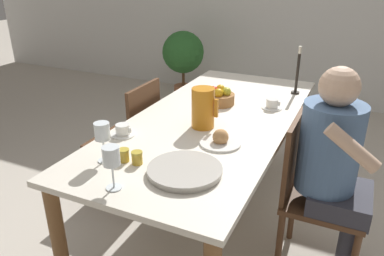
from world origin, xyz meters
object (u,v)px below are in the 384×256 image
Objects in this scene: teacup_near_person at (123,131)px; jam_jar_red at (124,155)px; chair_opposite at (131,138)px; person_seated at (334,162)px; fruit_bowl at (220,97)px; candlestick_tall at (297,75)px; chair_person_side at (312,192)px; jam_jar_amber at (137,157)px; red_pitcher at (204,108)px; teacup_across at (272,104)px; bread_plate at (220,140)px; serving_tray at (185,170)px; potted_plant at (183,56)px; wine_glass_water at (102,133)px; wine_glass_juice at (111,158)px.

teacup_near_person is 0.30m from jam_jar_red.
person_seated reaches higher than chair_opposite.
chair_opposite is at bearing -98.40° from person_seated.
fruit_bowl is 0.58× the size of candlestick_tall.
jam_jar_amber is (-0.74, -0.56, 0.32)m from chair_person_side.
chair_person_side is 14.50× the size of jam_jar_amber.
jam_jar_red is at bearing -108.50° from red_pitcher.
chair_opposite is 1.01m from teacup_across.
bread_plate reaches higher than jam_jar_amber.
red_pitcher is 0.68× the size of candlestick_tall.
serving_tray is at bearing -78.27° from fruit_bowl.
candlestick_tall is (0.71, 1.13, 0.11)m from teacup_near_person.
red_pitcher is at bearing -121.00° from teacup_across.
candlestick_tall reaches higher than red_pitcher.
red_pitcher is 3.71× the size of jam_jar_amber.
person_seated is 0.58m from bread_plate.
potted_plant is (-1.41, 2.82, -0.19)m from serving_tray.
chair_opposite is 0.78m from red_pitcher.
teacup_across is 0.64m from bread_plate.
wine_glass_water is (0.38, -0.76, 0.43)m from chair_opposite.
person_seated is 0.98m from jam_jar_amber.
chair_person_side reaches higher than teacup_across.
teacup_across is 0.39× the size of serving_tray.
wine_glass_water is at bearing -101.82° from fruit_bowl.
fruit_bowl is 0.22× the size of potted_plant.
chair_person_side is 3.90× the size of red_pitcher.
person_seated reaches higher than chair_person_side.
candlestick_tall is at bearing 80.61° from serving_tray.
bread_plate is (0.52, 0.12, -0.00)m from teacup_near_person.
candlestick_tall reaches higher than fruit_bowl.
red_pitcher is 1.21× the size of wine_glass_juice.
jam_jar_red is (-0.10, 0.21, -0.10)m from wine_glass_juice.
chair_opposite is at bearing -73.42° from potted_plant.
wine_glass_juice is at bearing -59.34° from teacup_near_person.
fruit_bowl is 2.28m from potted_plant.
jam_jar_amber is at bearing -176.96° from serving_tray.
red_pitcher is 0.54m from serving_tray.
jam_jar_amber is (-0.83, -0.52, 0.09)m from person_seated.
red_pitcher is 1.06× the size of bread_plate.
person_seated is 6.15× the size of wine_glass_water.
wine_glass_juice reaches higher than potted_plant.
bread_plate is at bearing 52.67° from jam_jar_amber.
person_seated is at bearing -0.78° from red_pitcher.
wine_glass_water is at bearing -117.59° from teacup_across.
jam_jar_red is at bearing 114.36° from wine_glass_juice.
candlestick_tall is at bearing 74.58° from wine_glass_juice.
teacup_near_person and teacup_across have the same top height.
potted_plant is (-1.91, 2.28, 0.10)m from chair_person_side.
red_pitcher is (0.64, -0.19, 0.40)m from chair_opposite.
wine_glass_water is at bearing -155.83° from jam_jar_red.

